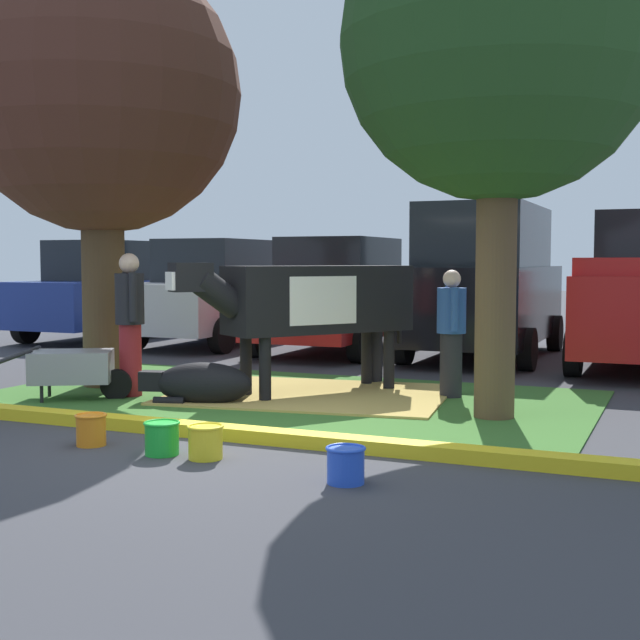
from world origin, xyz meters
The scene contains 20 objects.
ground_plane centered at (0.00, 0.00, 0.00)m, with size 80.00×80.00×0.00m, color #38383D.
grass_island centered at (-0.47, 2.30, 0.01)m, with size 7.06×4.12×0.02m, color #386B28.
curb_yellow centered at (-0.47, 0.09, 0.06)m, with size 8.26×0.24×0.12m, color yellow.
hay_bedding centered at (-0.25, 2.57, 0.03)m, with size 3.20×2.40×0.04m, color tan.
shade_tree_left centered at (-3.00, 2.27, 3.70)m, with size 3.54×3.54×5.51m.
shade_tree_right centered at (2.06, 2.04, 3.78)m, with size 3.20×3.20×5.42m.
cow_holstein centered at (-0.28, 2.68, 1.14)m, with size 2.14×2.75×1.60m.
calf_lying centered at (-1.15, 1.58, 0.24)m, with size 1.33×0.75×0.48m.
person_handler centered at (0.08, 3.86, 0.81)m, with size 0.49×0.34×1.52m.
person_visitor_near centered at (-2.19, 1.70, 0.92)m, with size 0.41×0.39×1.71m.
person_visitor_far centered at (1.32, 3.13, 0.81)m, with size 0.34×0.49×1.51m.
wheelbarrow centered at (-2.65, 1.24, 0.39)m, with size 1.53×1.15×0.63m.
bucket_orange centered at (-0.92, -0.63, 0.15)m, with size 0.28×0.28×0.28m.
bucket_green centered at (-0.15, -0.68, 0.15)m, with size 0.31×0.31×0.28m.
bucket_yellow centered at (0.26, -0.67, 0.15)m, with size 0.30×0.30×0.28m.
bucket_blue centered at (1.60, -0.92, 0.14)m, with size 0.30×0.30×0.27m.
sedan_blue centered at (-7.11, 7.75, 0.98)m, with size 2.05×4.41×2.02m.
sedan_silver centered at (-4.49, 7.67, 0.98)m, with size 2.05×4.41×2.02m.
sedan_red centered at (-1.81, 7.37, 0.98)m, with size 2.05×4.41×2.02m.
suv_black centered at (0.75, 7.51, 1.27)m, with size 2.15×4.61×2.52m.
Camera 1 is at (3.86, -6.62, 1.63)m, focal length 47.85 mm.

